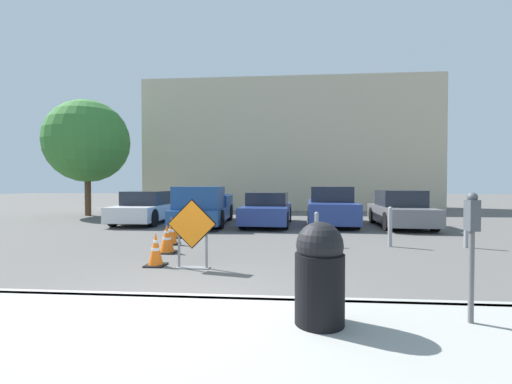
{
  "coord_description": "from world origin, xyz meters",
  "views": [
    {
      "loc": [
        1.5,
        -4.62,
        1.69
      ],
      "look_at": [
        0.04,
        13.29,
        1.29
      ],
      "focal_mm": 24.0,
      "sensor_mm": 36.0,
      "label": 1
    }
  ],
  "objects": [
    {
      "name": "ground_plane",
      "position": [
        0.0,
        10.0,
        0.0
      ],
      "size": [
        96.0,
        96.0,
        0.0
      ],
      "primitive_type": "plane",
      "color": "#565451"
    },
    {
      "name": "sidewalk_strip",
      "position": [
        0.0,
        -1.11,
        0.07
      ],
      "size": [
        27.12,
        2.22,
        0.14
      ],
      "color": "#999993",
      "rests_on": "ground_plane"
    },
    {
      "name": "curb_lip",
      "position": [
        0.0,
        0.0,
        0.07
      ],
      "size": [
        27.12,
        0.2,
        0.14
      ],
      "color": "#999993",
      "rests_on": "ground_plane"
    },
    {
      "name": "road_closed_sign",
      "position": [
        -0.32,
        2.05,
        0.76
      ],
      "size": [
        1.0,
        0.2,
        1.4
      ],
      "color": "black",
      "rests_on": "ground_plane"
    },
    {
      "name": "traffic_cone_nearest",
      "position": [
        -1.14,
        2.23,
        0.34
      ],
      "size": [
        0.4,
        0.4,
        0.69
      ],
      "color": "black",
      "rests_on": "ground_plane"
    },
    {
      "name": "traffic_cone_second",
      "position": [
        -1.38,
        3.58,
        0.34
      ],
      "size": [
        0.49,
        0.49,
        0.7
      ],
      "color": "black",
      "rests_on": "ground_plane"
    },
    {
      "name": "traffic_cone_third",
      "position": [
        -1.65,
        4.74,
        0.39
      ],
      "size": [
        0.41,
        0.41,
        0.79
      ],
      "color": "black",
      "rests_on": "ground_plane"
    },
    {
      "name": "traffic_cone_fourth",
      "position": [
        -1.9,
        5.9,
        0.33
      ],
      "size": [
        0.44,
        0.44,
        0.69
      ],
      "color": "black",
      "rests_on": "ground_plane"
    },
    {
      "name": "parked_car_nearest",
      "position": [
        -4.47,
        9.74,
        0.65
      ],
      "size": [
        1.86,
        4.03,
        1.39
      ],
      "rotation": [
        0.0,
        0.0,
        3.14
      ],
      "color": "silver",
      "rests_on": "ground_plane"
    },
    {
      "name": "pickup_truck",
      "position": [
        -1.81,
        9.31,
        0.72
      ],
      "size": [
        2.12,
        5.33,
        1.6
      ],
      "rotation": [
        0.0,
        0.0,
        3.19
      ],
      "color": "navy",
      "rests_on": "ground_plane"
    },
    {
      "name": "parked_car_second",
      "position": [
        0.83,
        9.59,
        0.64
      ],
      "size": [
        2.06,
        4.46,
        1.36
      ],
      "rotation": [
        0.0,
        0.0,
        3.08
      ],
      "color": "navy",
      "rests_on": "ground_plane"
    },
    {
      "name": "parked_car_third",
      "position": [
        3.47,
        9.91,
        0.73
      ],
      "size": [
        2.18,
        4.6,
        1.59
      ],
      "rotation": [
        0.0,
        0.0,
        3.07
      ],
      "color": "navy",
      "rests_on": "ground_plane"
    },
    {
      "name": "parked_car_fourth",
      "position": [
        6.12,
        9.35,
        0.67
      ],
      "size": [
        1.99,
        4.14,
        1.45
      ],
      "rotation": [
        0.0,
        0.0,
        3.09
      ],
      "color": "slate",
      "rests_on": "ground_plane"
    },
    {
      "name": "trash_bin",
      "position": [
        1.89,
        -0.82,
        0.71
      ],
      "size": [
        0.55,
        0.55,
        1.14
      ],
      "color": "black",
      "rests_on": "sidewalk_strip"
    },
    {
      "name": "bollard_nearest",
      "position": [
        2.4,
        4.87,
        0.49
      ],
      "size": [
        0.12,
        0.12,
        0.93
      ],
      "color": "gray",
      "rests_on": "ground_plane"
    },
    {
      "name": "bollard_second",
      "position": [
        4.37,
        4.87,
        0.57
      ],
      "size": [
        0.12,
        0.12,
        1.09
      ],
      "color": "gray",
      "rests_on": "ground_plane"
    },
    {
      "name": "bollard_third",
      "position": [
        6.35,
        4.87,
        0.5
      ],
      "size": [
        0.12,
        0.12,
        0.95
      ],
      "color": "gray",
      "rests_on": "ground_plane"
    },
    {
      "name": "parking_meter",
      "position": [
        3.58,
        -0.65,
        1.13
      ],
      "size": [
        0.11,
        0.15,
        1.46
      ],
      "color": "#59595B",
      "rests_on": "sidewalk_strip"
    },
    {
      "name": "building_facade_backdrop",
      "position": [
        1.84,
        19.82,
        4.31
      ],
      "size": [
        19.39,
        5.0,
        8.62
      ],
      "color": "beige",
      "rests_on": "ground_plane"
    },
    {
      "name": "street_tree_behind_lot",
      "position": [
        -9.06,
        13.04,
        4.01
      ],
      "size": [
        4.4,
        4.4,
        6.21
      ],
      "color": "#513823",
      "rests_on": "ground_plane"
    }
  ]
}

